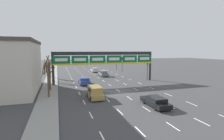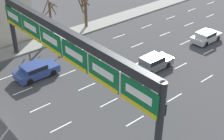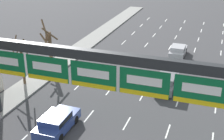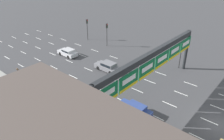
{
  "view_description": "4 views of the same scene",
  "coord_description": "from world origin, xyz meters",
  "px_view_note": "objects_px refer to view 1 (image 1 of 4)",
  "views": [
    {
      "loc": [
        -9.85,
        -26.86,
        6.87
      ],
      "look_at": [
        1.01,
        7.68,
        2.83
      ],
      "focal_mm": 28.0,
      "sensor_mm": 36.0,
      "label": 1
    },
    {
      "loc": [
        20.36,
        -3.24,
        16.6
      ],
      "look_at": [
        1.78,
        12.65,
        2.04
      ],
      "focal_mm": 50.0,
      "sensor_mm": 36.0,
      "label": 2
    },
    {
      "loc": [
        6.01,
        -9.46,
        13.67
      ],
      "look_at": [
        -2.14,
        13.5,
        3.35
      ],
      "focal_mm": 50.0,
      "sensor_mm": 36.0,
      "label": 3
    },
    {
      "loc": [
        -22.11,
        -3.2,
        16.85
      ],
      "look_at": [
        -3.71,
        12.56,
        4.21
      ],
      "focal_mm": 35.0,
      "sensor_mm": 36.0,
      "label": 4
    }
  ],
  "objects_px": {
    "suv_gold": "(95,92)",
    "traffic_light_mid_block": "(147,66)",
    "car_blue": "(84,81)",
    "traffic_light_far_end": "(116,61)",
    "car_grey": "(103,73)",
    "tree_bare_closest": "(49,74)",
    "sign_gantry": "(106,58)",
    "car_silver": "(94,70)",
    "traffic_light_near_gantry": "(122,61)",
    "tree_bare_furthest": "(50,67)",
    "car_black": "(156,101)",
    "tree_bare_third": "(48,81)",
    "tree_bare_second": "(48,69)"
  },
  "relations": [
    {
      "from": "traffic_light_near_gantry",
      "to": "traffic_light_far_end",
      "type": "height_order",
      "value": "traffic_light_near_gantry"
    },
    {
      "from": "sign_gantry",
      "to": "tree_bare_closest",
      "type": "xyz_separation_m",
      "value": [
        -11.33,
        -4.5,
        -2.4
      ]
    },
    {
      "from": "tree_bare_closest",
      "to": "tree_bare_furthest",
      "type": "distance_m",
      "value": 15.04
    },
    {
      "from": "suv_gold",
      "to": "car_silver",
      "type": "bearing_deg",
      "value": 78.42
    },
    {
      "from": "car_grey",
      "to": "traffic_light_far_end",
      "type": "relative_size",
      "value": 0.96
    },
    {
      "from": "car_blue",
      "to": "traffic_light_far_end",
      "type": "bearing_deg",
      "value": 57.43
    },
    {
      "from": "car_black",
      "to": "tree_bare_furthest",
      "type": "relative_size",
      "value": 0.87
    },
    {
      "from": "car_grey",
      "to": "car_silver",
      "type": "xyz_separation_m",
      "value": [
        -0.35,
        9.83,
        -0.08
      ]
    },
    {
      "from": "car_blue",
      "to": "traffic_light_far_end",
      "type": "relative_size",
      "value": 0.93
    },
    {
      "from": "traffic_light_near_gantry",
      "to": "tree_bare_furthest",
      "type": "distance_m",
      "value": 22.78
    },
    {
      "from": "traffic_light_far_end",
      "to": "tree_bare_second",
      "type": "height_order",
      "value": "tree_bare_second"
    },
    {
      "from": "traffic_light_far_end",
      "to": "tree_bare_furthest",
      "type": "xyz_separation_m",
      "value": [
        -21.96,
        -12.26,
        -0.66
      ]
    },
    {
      "from": "car_blue",
      "to": "car_grey",
      "type": "xyz_separation_m",
      "value": [
        6.57,
        9.93,
        0.04
      ]
    },
    {
      "from": "traffic_light_mid_block",
      "to": "sign_gantry",
      "type": "bearing_deg",
      "value": -176.0
    },
    {
      "from": "traffic_light_mid_block",
      "to": "tree_bare_closest",
      "type": "distance_m",
      "value": 22.33
    },
    {
      "from": "sign_gantry",
      "to": "car_silver",
      "type": "height_order",
      "value": "sign_gantry"
    },
    {
      "from": "car_blue",
      "to": "traffic_light_mid_block",
      "type": "bearing_deg",
      "value": 5.26
    },
    {
      "from": "sign_gantry",
      "to": "traffic_light_far_end",
      "type": "relative_size",
      "value": 4.72
    },
    {
      "from": "suv_gold",
      "to": "car_silver",
      "type": "height_order",
      "value": "suv_gold"
    },
    {
      "from": "car_silver",
      "to": "sign_gantry",
      "type": "bearing_deg",
      "value": -94.4
    },
    {
      "from": "car_grey",
      "to": "tree_bare_furthest",
      "type": "distance_m",
      "value": 13.73
    },
    {
      "from": "tree_bare_furthest",
      "to": "car_blue",
      "type": "bearing_deg",
      "value": -58.08
    },
    {
      "from": "suv_gold",
      "to": "traffic_light_mid_block",
      "type": "relative_size",
      "value": 0.94
    },
    {
      "from": "sign_gantry",
      "to": "car_black",
      "type": "relative_size",
      "value": 4.64
    },
    {
      "from": "car_grey",
      "to": "tree_bare_closest",
      "type": "bearing_deg",
      "value": -133.7
    },
    {
      "from": "car_grey",
      "to": "tree_bare_third",
      "type": "height_order",
      "value": "tree_bare_third"
    },
    {
      "from": "sign_gantry",
      "to": "suv_gold",
      "type": "xyz_separation_m",
      "value": [
        -4.8,
        -11.53,
        -4.38
      ]
    },
    {
      "from": "tree_bare_third",
      "to": "car_black",
      "type": "bearing_deg",
      "value": -32.91
    },
    {
      "from": "sign_gantry",
      "to": "tree_bare_third",
      "type": "distance_m",
      "value": 14.77
    },
    {
      "from": "traffic_light_mid_block",
      "to": "tree_bare_closest",
      "type": "xyz_separation_m",
      "value": [
        -21.71,
        -5.22,
        -0.31
      ]
    },
    {
      "from": "car_silver",
      "to": "traffic_light_mid_block",
      "type": "height_order",
      "value": "traffic_light_mid_block"
    },
    {
      "from": "traffic_light_near_gantry",
      "to": "traffic_light_far_end",
      "type": "bearing_deg",
      "value": 89.15
    },
    {
      "from": "traffic_light_near_gantry",
      "to": "tree_bare_second",
      "type": "xyz_separation_m",
      "value": [
        -21.98,
        -11.37,
        -0.63
      ]
    },
    {
      "from": "tree_bare_closest",
      "to": "tree_bare_third",
      "type": "height_order",
      "value": "tree_bare_closest"
    },
    {
      "from": "traffic_light_mid_block",
      "to": "tree_bare_third",
      "type": "height_order",
      "value": "tree_bare_third"
    },
    {
      "from": "car_blue",
      "to": "traffic_light_near_gantry",
      "type": "height_order",
      "value": "traffic_light_near_gantry"
    },
    {
      "from": "tree_bare_second",
      "to": "tree_bare_third",
      "type": "height_order",
      "value": "tree_bare_third"
    },
    {
      "from": "traffic_light_mid_block",
      "to": "tree_bare_furthest",
      "type": "xyz_separation_m",
      "value": [
        -22.11,
        9.81,
        -0.61
      ]
    },
    {
      "from": "sign_gantry",
      "to": "car_blue",
      "type": "relative_size",
      "value": 5.09
    },
    {
      "from": "car_black",
      "to": "traffic_light_far_end",
      "type": "distance_m",
      "value": 41.24
    },
    {
      "from": "car_black",
      "to": "tree_bare_closest",
      "type": "relative_size",
      "value": 0.8
    },
    {
      "from": "car_blue",
      "to": "tree_bare_third",
      "type": "distance_m",
      "value": 10.83
    },
    {
      "from": "car_blue",
      "to": "car_silver",
      "type": "relative_size",
      "value": 1.06
    },
    {
      "from": "car_silver",
      "to": "car_black",
      "type": "bearing_deg",
      "value": -89.88
    },
    {
      "from": "car_grey",
      "to": "tree_bare_closest",
      "type": "relative_size",
      "value": 0.76
    },
    {
      "from": "car_black",
      "to": "car_silver",
      "type": "height_order",
      "value": "car_silver"
    },
    {
      "from": "suv_gold",
      "to": "traffic_light_mid_block",
      "type": "bearing_deg",
      "value": 38.9
    },
    {
      "from": "car_blue",
      "to": "traffic_light_far_end",
      "type": "xyz_separation_m",
      "value": [
        14.98,
        23.46,
        2.55
      ]
    },
    {
      "from": "traffic_light_near_gantry",
      "to": "tree_bare_second",
      "type": "distance_m",
      "value": 24.75
    },
    {
      "from": "traffic_light_mid_block",
      "to": "car_grey",
      "type": "bearing_deg",
      "value": 135.1
    }
  ]
}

